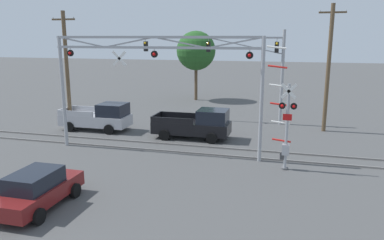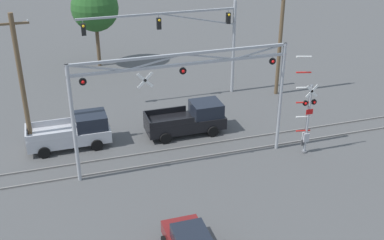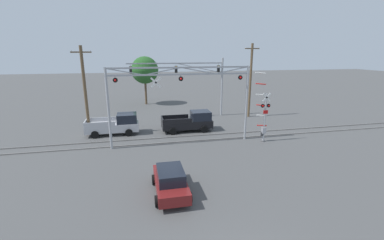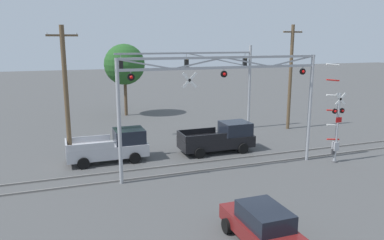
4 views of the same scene
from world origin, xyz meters
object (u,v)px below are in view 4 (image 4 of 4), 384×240
(crossing_gantry, at_px, (223,89))
(background_tree_beyond_span, at_px, (124,65))
(sedan_waiting, at_px, (263,226))
(utility_pole_left, at_px, (66,95))
(traffic_signal_span, at_px, (218,72))
(utility_pole_right, at_px, (290,76))
(pickup_truck_lead, at_px, (221,138))
(crossing_signal_mast, at_px, (336,128))
(pickup_truck_following, at_px, (113,146))

(crossing_gantry, height_order, background_tree_beyond_span, background_tree_beyond_span)
(sedan_waiting, relative_size, utility_pole_left, 0.48)
(traffic_signal_span, bearing_deg, utility_pole_right, -13.33)
(pickup_truck_lead, xyz_separation_m, background_tree_beyond_span, (-3.86, 15.12, 4.24))
(crossing_gantry, distance_m, pickup_truck_lead, 5.56)
(pickup_truck_lead, relative_size, utility_pole_left, 0.60)
(crossing_signal_mast, bearing_deg, background_tree_beyond_span, 115.94)
(crossing_signal_mast, distance_m, utility_pole_right, 9.60)
(traffic_signal_span, relative_size, utility_pole_right, 1.31)
(crossing_signal_mast, distance_m, pickup_truck_lead, 7.48)
(traffic_signal_span, xyz_separation_m, sedan_waiting, (-5.87, -17.42, -4.22))
(pickup_truck_lead, distance_m, pickup_truck_following, 7.36)
(sedan_waiting, xyz_separation_m, background_tree_beyond_span, (-0.31, 26.79, 4.42))
(pickup_truck_following, bearing_deg, pickup_truck_lead, -3.37)
(sedan_waiting, bearing_deg, traffic_signal_span, 71.39)
(crossing_signal_mast, xyz_separation_m, pickup_truck_lead, (-5.74, 4.62, -1.30))
(crossing_signal_mast, height_order, pickup_truck_lead, crossing_signal_mast)
(sedan_waiting, bearing_deg, crossing_signal_mast, 37.19)
(traffic_signal_span, distance_m, background_tree_beyond_span, 11.23)
(sedan_waiting, height_order, utility_pole_left, utility_pole_left)
(traffic_signal_span, bearing_deg, pickup_truck_following, -151.17)
(background_tree_beyond_span, bearing_deg, crossing_signal_mast, -64.06)
(traffic_signal_span, distance_m, utility_pole_left, 13.25)
(pickup_truck_following, height_order, background_tree_beyond_span, background_tree_beyond_span)
(crossing_gantry, relative_size, utility_pole_left, 1.44)
(utility_pole_right, bearing_deg, crossing_signal_mast, -106.45)
(sedan_waiting, height_order, utility_pole_right, utility_pole_right)
(background_tree_beyond_span, bearing_deg, sedan_waiting, -89.34)
(traffic_signal_span, relative_size, pickup_truck_lead, 2.28)
(pickup_truck_following, bearing_deg, background_tree_beyond_span, 76.66)
(crossing_signal_mast, relative_size, traffic_signal_span, 0.54)
(crossing_signal_mast, distance_m, background_tree_beyond_span, 22.15)
(crossing_gantry, relative_size, utility_pole_right, 1.37)
(sedan_waiting, height_order, background_tree_beyond_span, background_tree_beyond_span)
(traffic_signal_span, distance_m, pickup_truck_lead, 7.40)
(background_tree_beyond_span, bearing_deg, utility_pole_right, -41.45)
(crossing_gantry, xyz_separation_m, crossing_signal_mast, (7.28, -0.99, -2.63))
(traffic_signal_span, height_order, utility_pole_right, utility_pole_right)
(pickup_truck_following, bearing_deg, crossing_signal_mast, -21.11)
(pickup_truck_following, distance_m, utility_pole_right, 16.59)
(crossing_signal_mast, bearing_deg, traffic_signal_span, 108.29)
(crossing_gantry, height_order, pickup_truck_following, crossing_gantry)
(crossing_gantry, distance_m, background_tree_beyond_span, 18.89)
(sedan_waiting, bearing_deg, utility_pole_right, 53.26)
(sedan_waiting, bearing_deg, utility_pole_left, 117.26)
(pickup_truck_lead, bearing_deg, pickup_truck_following, 176.63)
(crossing_signal_mast, xyz_separation_m, traffic_signal_span, (-3.43, 10.37, 2.74))
(crossing_signal_mast, relative_size, utility_pole_left, 0.74)
(pickup_truck_lead, bearing_deg, traffic_signal_span, 68.08)
(pickup_truck_following, bearing_deg, traffic_signal_span, 28.83)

